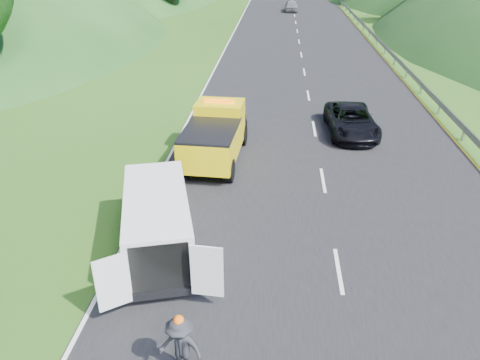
# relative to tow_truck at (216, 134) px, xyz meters

# --- Properties ---
(ground) EXTENTS (320.00, 320.00, 0.00)m
(ground) POSITION_rel_tow_truck_xyz_m (1.69, -5.74, -1.23)
(ground) COLOR #38661E
(ground) RESTS_ON ground
(road_surface) EXTENTS (14.00, 200.00, 0.02)m
(road_surface) POSITION_rel_tow_truck_xyz_m (4.69, 34.26, -1.22)
(road_surface) COLOR black
(road_surface) RESTS_ON ground
(guardrail) EXTENTS (0.06, 140.00, 1.52)m
(guardrail) POSITION_rel_tow_truck_xyz_m (11.99, 46.76, -1.23)
(guardrail) COLOR gray
(guardrail) RESTS_ON ground
(tree_line_left) EXTENTS (14.00, 140.00, 14.00)m
(tree_line_left) POSITION_rel_tow_truck_xyz_m (-17.31, 54.26, -1.23)
(tree_line_left) COLOR #265D1B
(tree_line_left) RESTS_ON ground
(tree_line_right) EXTENTS (14.00, 140.00, 14.00)m
(tree_line_right) POSITION_rel_tow_truck_xyz_m (24.69, 54.26, -1.23)
(tree_line_right) COLOR #265D1B
(tree_line_right) RESTS_ON ground
(tow_truck) EXTENTS (2.55, 5.97, 2.51)m
(tow_truck) POSITION_rel_tow_truck_xyz_m (0.00, 0.00, 0.00)
(tow_truck) COLOR black
(tow_truck) RESTS_ON ground
(white_van) EXTENTS (3.98, 6.34, 2.10)m
(white_van) POSITION_rel_tow_truck_xyz_m (-0.94, -7.13, -0.04)
(white_van) COLOR black
(white_van) RESTS_ON ground
(woman) EXTENTS (0.58, 0.71, 1.72)m
(woman) POSITION_rel_tow_truck_xyz_m (-1.73, -4.77, -1.23)
(woman) COLOR white
(woman) RESTS_ON ground
(child) EXTENTS (0.65, 0.61, 1.06)m
(child) POSITION_rel_tow_truck_xyz_m (-1.08, -5.53, -1.23)
(child) COLOR tan
(child) RESTS_ON ground
(suitcase) EXTENTS (0.42, 0.30, 0.61)m
(suitcase) POSITION_rel_tow_truck_xyz_m (-2.34, -4.91, -0.92)
(suitcase) COLOR #615D49
(suitcase) RESTS_ON ground
(passing_suv) EXTENTS (2.52, 5.10, 1.39)m
(passing_suv) POSITION_rel_tow_truck_xyz_m (6.51, 3.75, -1.23)
(passing_suv) COLOR black
(passing_suv) RESTS_ON ground
(dist_car_a) EXTENTS (1.73, 4.29, 1.46)m
(dist_car_a) POSITION_rel_tow_truck_xyz_m (4.31, 50.11, -1.23)
(dist_car_a) COLOR #55565A
(dist_car_a) RESTS_ON ground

